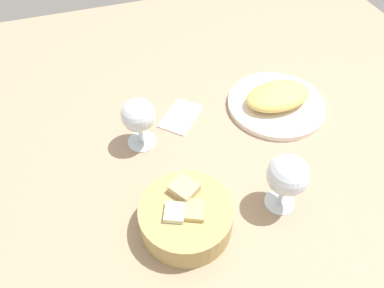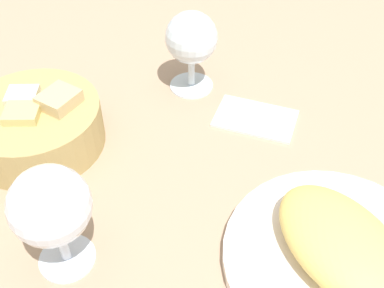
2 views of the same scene
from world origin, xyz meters
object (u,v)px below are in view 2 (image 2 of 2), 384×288
at_px(plate, 337,260).
at_px(wine_glass_near, 191,41).
at_px(wine_glass_far, 51,208).
at_px(folded_napkin, 255,117).
at_px(bread_basket, 36,125).

bearing_deg(plate, wine_glass_near, 2.16).
height_order(wine_glass_far, folded_napkin, wine_glass_far).
bearing_deg(bread_basket, plate, -141.66).
bearing_deg(bread_basket, folded_napkin, -104.98).
bearing_deg(bread_basket, wine_glass_near, -82.32).
height_order(wine_glass_near, wine_glass_far, wine_glass_far).
bearing_deg(folded_napkin, wine_glass_near, -21.13).
relative_size(wine_glass_far, folded_napkin, 1.18).
bearing_deg(bread_basket, wine_glass_far, 177.03).
distance_m(plate, wine_glass_far, 0.29).
xyz_separation_m(plate, bread_basket, (0.31, 0.25, 0.03)).
xyz_separation_m(bread_basket, wine_glass_near, (0.03, -0.23, 0.05)).
height_order(wine_glass_near, folded_napkin, wine_glass_near).
distance_m(wine_glass_near, wine_glass_far, 0.33).
relative_size(plate, bread_basket, 1.39).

